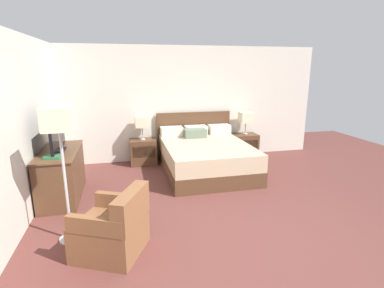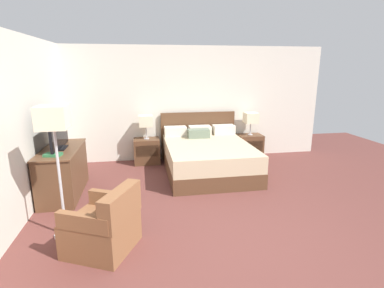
{
  "view_description": "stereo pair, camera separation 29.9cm",
  "coord_description": "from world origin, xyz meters",
  "px_view_note": "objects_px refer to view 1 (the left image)",
  "views": [
    {
      "loc": [
        -1.29,
        -2.87,
        2.04
      ],
      "look_at": [
        -0.14,
        2.03,
        0.75
      ],
      "focal_mm": 28.0,
      "sensor_mm": 36.0,
      "label": 1
    },
    {
      "loc": [
        -1.0,
        -2.93,
        2.04
      ],
      "look_at": [
        -0.14,
        2.03,
        0.75
      ],
      "focal_mm": 28.0,
      "sensor_mm": 36.0,
      "label": 2
    }
  ],
  "objects_px": {
    "table_lamp_right": "(246,118)",
    "nightstand_right": "(245,146)",
    "bed": "(205,156)",
    "dresser": "(62,173)",
    "table_lamp_left": "(142,122)",
    "tv": "(57,131)",
    "armchair_by_window": "(114,229)",
    "floor_lamp": "(59,130)",
    "nightstand_left": "(143,152)",
    "book_red_cover": "(53,157)"
  },
  "relations": [
    {
      "from": "tv",
      "to": "armchair_by_window",
      "type": "bearing_deg",
      "value": -64.48
    },
    {
      "from": "nightstand_right",
      "to": "floor_lamp",
      "type": "distance_m",
      "value": 4.55
    },
    {
      "from": "table_lamp_left",
      "to": "dresser",
      "type": "bearing_deg",
      "value": -134.16
    },
    {
      "from": "tv",
      "to": "floor_lamp",
      "type": "xyz_separation_m",
      "value": [
        0.3,
        -1.34,
        0.28
      ]
    },
    {
      "from": "bed",
      "to": "armchair_by_window",
      "type": "bearing_deg",
      "value": -125.89
    },
    {
      "from": "tv",
      "to": "armchair_by_window",
      "type": "xyz_separation_m",
      "value": [
        0.82,
        -1.72,
        -0.8
      ]
    },
    {
      "from": "book_red_cover",
      "to": "dresser",
      "type": "bearing_deg",
      "value": 89.39
    },
    {
      "from": "table_lamp_right",
      "to": "floor_lamp",
      "type": "distance_m",
      "value": 4.44
    },
    {
      "from": "nightstand_right",
      "to": "armchair_by_window",
      "type": "bearing_deg",
      "value": -132.62
    },
    {
      "from": "nightstand_left",
      "to": "nightstand_right",
      "type": "height_order",
      "value": "same"
    },
    {
      "from": "bed",
      "to": "armchair_by_window",
      "type": "relative_size",
      "value": 2.29
    },
    {
      "from": "book_red_cover",
      "to": "tv",
      "type": "bearing_deg",
      "value": 89.02
    },
    {
      "from": "dresser",
      "to": "floor_lamp",
      "type": "distance_m",
      "value": 1.69
    },
    {
      "from": "bed",
      "to": "nightstand_left",
      "type": "distance_m",
      "value": 1.4
    },
    {
      "from": "book_red_cover",
      "to": "bed",
      "type": "bearing_deg",
      "value": 23.09
    },
    {
      "from": "nightstand_right",
      "to": "table_lamp_right",
      "type": "xyz_separation_m",
      "value": [
        0.0,
        0.0,
        0.66
      ]
    },
    {
      "from": "table_lamp_right",
      "to": "tv",
      "type": "distance_m",
      "value": 4.01
    },
    {
      "from": "tv",
      "to": "nightstand_right",
      "type": "bearing_deg",
      "value": 21.11
    },
    {
      "from": "nightstand_left",
      "to": "floor_lamp",
      "type": "distance_m",
      "value": 3.18
    },
    {
      "from": "nightstand_left",
      "to": "armchair_by_window",
      "type": "xyz_separation_m",
      "value": [
        -0.57,
        -3.17,
        0.01
      ]
    },
    {
      "from": "dresser",
      "to": "bed",
      "type": "bearing_deg",
      "value": 14.63
    },
    {
      "from": "armchair_by_window",
      "to": "nightstand_right",
      "type": "bearing_deg",
      "value": 47.38
    },
    {
      "from": "nightstand_right",
      "to": "tv",
      "type": "distance_m",
      "value": 4.09
    },
    {
      "from": "nightstand_right",
      "to": "book_red_cover",
      "type": "xyz_separation_m",
      "value": [
        -3.74,
        -1.86,
        0.53
      ]
    },
    {
      "from": "nightstand_right",
      "to": "book_red_cover",
      "type": "distance_m",
      "value": 4.21
    },
    {
      "from": "dresser",
      "to": "armchair_by_window",
      "type": "relative_size",
      "value": 1.48
    },
    {
      "from": "table_lamp_left",
      "to": "tv",
      "type": "relative_size",
      "value": 0.53
    },
    {
      "from": "table_lamp_left",
      "to": "dresser",
      "type": "relative_size",
      "value": 0.38
    },
    {
      "from": "dresser",
      "to": "nightstand_right",
      "type": "bearing_deg",
      "value": 20.95
    },
    {
      "from": "nightstand_left",
      "to": "floor_lamp",
      "type": "height_order",
      "value": "floor_lamp"
    },
    {
      "from": "nightstand_right",
      "to": "floor_lamp",
      "type": "height_order",
      "value": "floor_lamp"
    },
    {
      "from": "table_lamp_right",
      "to": "book_red_cover",
      "type": "distance_m",
      "value": 4.18
    },
    {
      "from": "bed",
      "to": "tv",
      "type": "relative_size",
      "value": 2.18
    },
    {
      "from": "table_lamp_left",
      "to": "book_red_cover",
      "type": "distance_m",
      "value": 2.33
    },
    {
      "from": "nightstand_right",
      "to": "table_lamp_right",
      "type": "height_order",
      "value": "table_lamp_right"
    },
    {
      "from": "tv",
      "to": "armchair_by_window",
      "type": "relative_size",
      "value": 1.05
    },
    {
      "from": "dresser",
      "to": "tv",
      "type": "bearing_deg",
      "value": -76.13
    },
    {
      "from": "table_lamp_right",
      "to": "nightstand_right",
      "type": "bearing_deg",
      "value": -90.0
    },
    {
      "from": "bed",
      "to": "dresser",
      "type": "height_order",
      "value": "bed"
    },
    {
      "from": "table_lamp_right",
      "to": "dresser",
      "type": "relative_size",
      "value": 0.38
    },
    {
      "from": "book_red_cover",
      "to": "floor_lamp",
      "type": "xyz_separation_m",
      "value": [
        0.31,
        -0.92,
        0.57
      ]
    },
    {
      "from": "nightstand_left",
      "to": "nightstand_right",
      "type": "relative_size",
      "value": 1.0
    },
    {
      "from": "book_red_cover",
      "to": "nightstand_left",
      "type": "bearing_deg",
      "value": 53.07
    },
    {
      "from": "table_lamp_left",
      "to": "nightstand_right",
      "type": "bearing_deg",
      "value": -0.04
    },
    {
      "from": "nightstand_left",
      "to": "table_lamp_left",
      "type": "xyz_separation_m",
      "value": [
        -0.0,
        0.0,
        0.66
      ]
    },
    {
      "from": "armchair_by_window",
      "to": "book_red_cover",
      "type": "bearing_deg",
      "value": 122.39
    },
    {
      "from": "floor_lamp",
      "to": "nightstand_left",
      "type": "bearing_deg",
      "value": 68.61
    },
    {
      "from": "nightstand_left",
      "to": "dresser",
      "type": "distance_m",
      "value": 2.0
    },
    {
      "from": "dresser",
      "to": "book_red_cover",
      "type": "bearing_deg",
      "value": -90.61
    },
    {
      "from": "tv",
      "to": "armchair_by_window",
      "type": "height_order",
      "value": "tv"
    }
  ]
}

